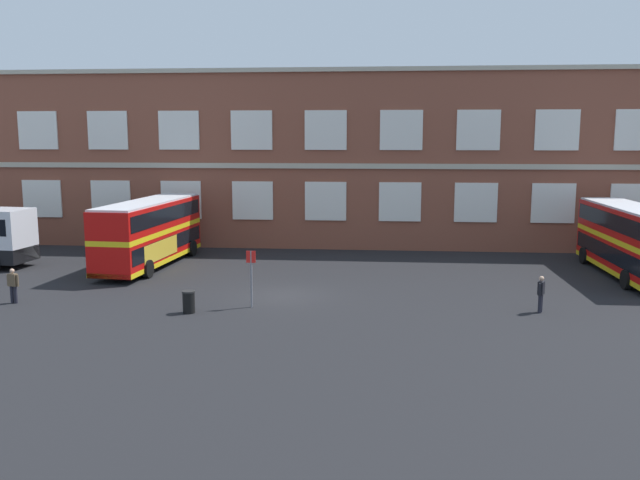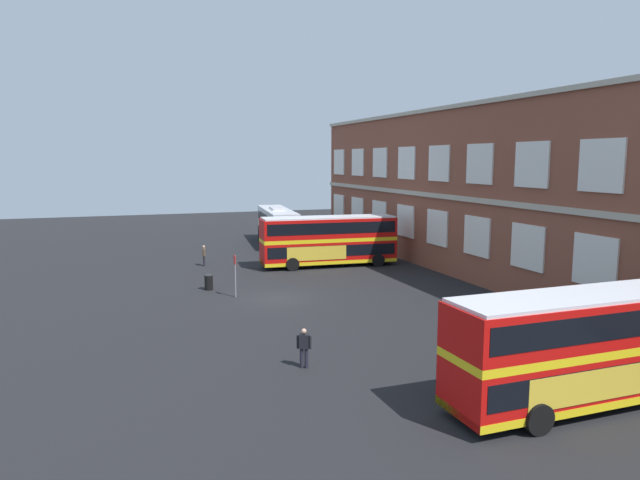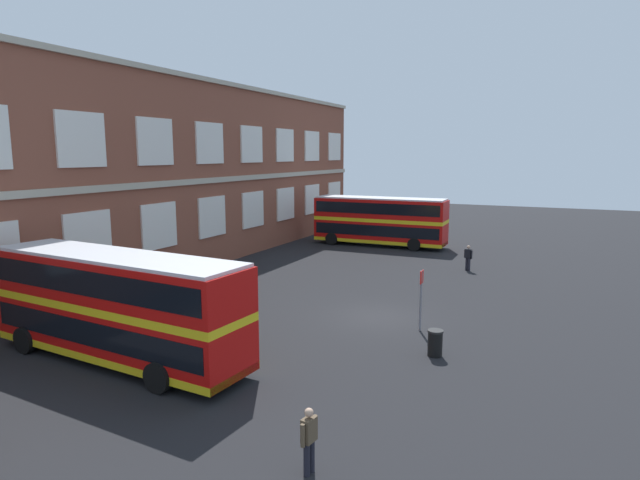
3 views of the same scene
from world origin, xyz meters
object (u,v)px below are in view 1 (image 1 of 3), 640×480
double_decker_near (150,232)px  bus_stand_flag (251,273)px  station_litter_bin (189,302)px  second_passenger (13,284)px  double_decker_middle (630,240)px  waiting_passenger (541,293)px

double_decker_near → bus_stand_flag: size_ratio=4.13×
double_decker_near → station_litter_bin: 12.04m
second_passenger → bus_stand_flag: bus_stand_flag is taller
double_decker_near → bus_stand_flag: double_decker_near is taller
station_litter_bin → bus_stand_flag: bearing=25.6°
second_passenger → bus_stand_flag: (11.58, 0.28, 0.70)m
double_decker_middle → station_litter_bin: bearing=-156.3°
second_passenger → double_decker_middle: bearing=15.9°
station_litter_bin → second_passenger: bearing=173.7°
double_decker_middle → station_litter_bin: size_ratio=10.71×
double_decker_near → station_litter_bin: double_decker_near is taller
double_decker_near → second_passenger: bearing=-109.7°
waiting_passenger → bus_stand_flag: (-13.33, -0.25, 0.70)m
double_decker_near → second_passenger: 10.28m
double_decker_near → second_passenger: (-3.44, -9.61, -1.22)m
waiting_passenger → second_passenger: (-24.91, -0.53, 0.00)m
double_decker_near → waiting_passenger: double_decker_near is taller
double_decker_middle → waiting_passenger: (-6.81, -8.48, -1.22)m
double_decker_near → double_decker_middle: size_ratio=1.01×
waiting_passenger → second_passenger: bearing=-178.8°
double_decker_near → bus_stand_flag: bearing=-48.9°
waiting_passenger → station_litter_bin: 16.07m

